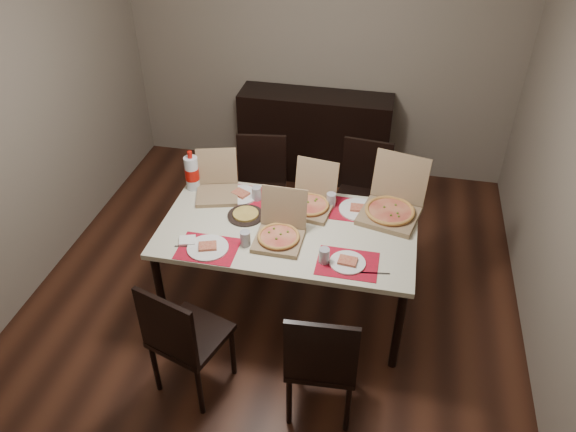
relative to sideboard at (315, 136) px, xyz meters
The scene contains 20 objects.
ground 1.84m from the sideboard, 90.00° to the right, with size 3.80×4.00×0.02m, color #412014.
room_walls 1.86m from the sideboard, 90.00° to the right, with size 3.84×4.02×2.62m.
sideboard is the anchor object (origin of this frame).
dining_table 1.94m from the sideboard, 86.16° to the right, with size 1.80×1.00×0.75m.
chair_near_left 2.86m from the sideboard, 96.95° to the right, with size 0.53×0.53×0.93m.
chair_near_right 2.88m from the sideboard, 79.48° to the right, with size 0.45×0.45×0.93m.
chair_far_left 1.11m from the sideboard, 105.11° to the right, with size 0.48×0.48×0.93m.
chair_far_right 1.14m from the sideboard, 59.23° to the right, with size 0.46×0.46×0.93m.
setting_near_left 2.28m from the sideboard, 97.95° to the right, with size 0.50×0.30×0.11m.
setting_near_right 2.31m from the sideboard, 76.19° to the right, with size 0.48×0.30×0.11m.
setting_far_left 1.67m from the sideboard, 100.27° to the right, with size 0.47×0.30×0.11m.
setting_far_right 1.73m from the sideboard, 71.28° to the right, with size 0.50×0.30×0.11m.
napkin_loose 2.03m from the sideboard, 87.59° to the right, with size 0.12×0.11×0.02m, color white.
pizza_box_center 2.09m from the sideboard, 87.22° to the right, with size 0.33×0.36×0.32m.
pizza_box_right 1.85m from the sideboard, 62.73° to the right, with size 0.49×0.53×0.40m.
pizza_box_left 1.72m from the sideboard, 107.03° to the right, with size 0.39×0.42×0.31m.
pizza_box_extra 1.70m from the sideboard, 81.59° to the right, with size 0.37×0.40×0.32m.
faina_plate 1.89m from the sideboard, 96.15° to the right, with size 0.27×0.27×0.03m.
dip_bowl 1.75m from the sideboard, 80.10° to the right, with size 0.11×0.11×0.03m, color white.
soda_bottle 1.78m from the sideboard, 113.84° to the right, with size 0.11×0.11×0.33m.
Camera 1 is at (0.78, -3.22, 3.18)m, focal length 35.00 mm.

